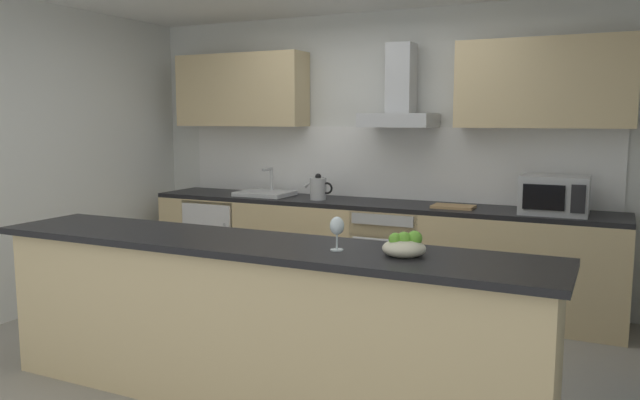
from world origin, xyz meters
The scene contains 16 objects.
ground centered at (0.00, 0.00, -0.01)m, with size 5.82×4.49×0.02m, color gray.
wall_back centered at (0.00, 1.80, 1.30)m, with size 5.82×0.12×2.60m, color silver.
wall_left centered at (-2.47, 0.00, 1.30)m, with size 0.12×4.49×2.60m, color silver.
backsplash_tile centered at (0.00, 1.73, 1.23)m, with size 4.09×0.02×0.66m, color white.
counter_back centered at (0.00, 1.42, 0.45)m, with size 4.24×0.60×0.90m.
counter_island centered at (0.16, -0.78, 0.48)m, with size 3.35×0.64×0.95m.
upper_cabinets centered at (0.00, 1.57, 1.91)m, with size 4.18×0.32×0.70m.
oven centered at (0.24, 1.40, 0.46)m, with size 0.60×0.62×0.80m.
refrigerator centered at (-1.54, 1.40, 0.43)m, with size 0.58×0.60×0.85m.
microwave centered at (1.55, 1.37, 1.05)m, with size 0.50×0.38×0.30m.
sink centered at (-1.06, 1.41, 0.93)m, with size 0.50×0.40×0.26m.
kettle centered at (-0.47, 1.36, 1.01)m, with size 0.29×0.15×0.24m.
range_hood centered at (0.24, 1.53, 1.79)m, with size 0.62×0.45×0.72m.
wine_glass centered at (0.68, -0.80, 1.08)m, with size 0.08×0.08×0.18m.
fruit_bowl centered at (1.04, -0.76, 1.00)m, with size 0.22×0.22×0.13m.
chopping_board centered at (0.77, 1.37, 0.91)m, with size 0.34×0.22×0.02m, color tan.
Camera 1 is at (1.98, -3.70, 1.64)m, focal length 34.95 mm.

